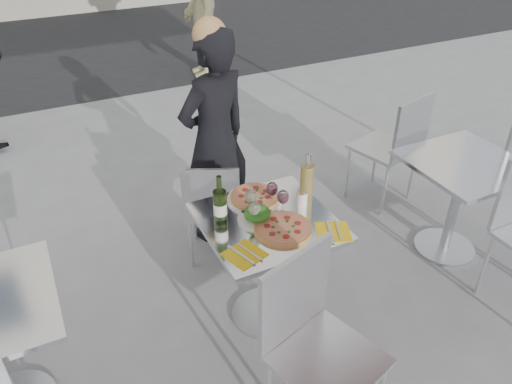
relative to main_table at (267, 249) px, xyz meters
name	(u,v)px	position (x,y,z in m)	size (l,w,h in m)	color
ground	(266,314)	(0.00, 0.00, -0.54)	(80.00, 80.00, 0.00)	slate
street_asphalt	(84,43)	(0.00, 6.50, -0.54)	(24.00, 5.00, 0.00)	black
main_table	(267,249)	(0.00, 0.00, 0.00)	(0.72, 0.72, 0.75)	#B7BABF
side_table_right	(459,188)	(1.50, 0.00, 0.00)	(0.72, 0.72, 0.75)	#B7BABF
chair_far	(213,204)	(-0.09, 0.64, -0.05)	(0.50, 0.50, 0.82)	silver
chair_near	(312,334)	(-0.12, -0.69, 0.05)	(0.57, 0.58, 0.99)	silver
side_chair_rfar	(396,142)	(1.50, 0.68, 0.04)	(0.55, 0.56, 0.98)	silver
woman_diner	(215,140)	(0.07, 0.95, 0.26)	(0.58, 0.38, 1.59)	black
pedestrian_b	(197,7)	(1.19, 4.30, 0.36)	(1.17, 0.67, 1.80)	tan
pizza_near	(283,228)	(0.03, -0.12, 0.22)	(0.32, 0.32, 0.02)	#B98748
pizza_far	(255,198)	(0.02, 0.22, 0.23)	(0.33, 0.33, 0.03)	white
salad_plate	(257,214)	(-0.05, 0.03, 0.25)	(0.22, 0.22, 0.09)	white
wine_bottle	(220,205)	(-0.24, 0.10, 0.32)	(0.07, 0.08, 0.29)	#324D1C
carafe	(307,180)	(0.31, 0.11, 0.33)	(0.08, 0.08, 0.29)	tan
sugar_shaker	(302,198)	(0.24, 0.04, 0.26)	(0.06, 0.06, 0.11)	white
wineglass_white_a	(254,209)	(-0.09, -0.01, 0.32)	(0.07, 0.07, 0.16)	white
wineglass_white_b	(251,197)	(-0.06, 0.10, 0.32)	(0.07, 0.07, 0.16)	white
wineglass_red_a	(283,198)	(0.10, 0.02, 0.32)	(0.07, 0.07, 0.16)	white
wineglass_red_b	(272,190)	(0.09, 0.12, 0.32)	(0.07, 0.07, 0.16)	white
napkin_left	(245,254)	(-0.24, -0.21, 0.21)	(0.23, 0.23, 0.01)	yellow
napkin_right	(333,232)	(0.27, -0.25, 0.21)	(0.24, 0.24, 0.01)	yellow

